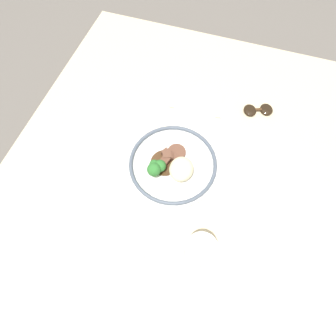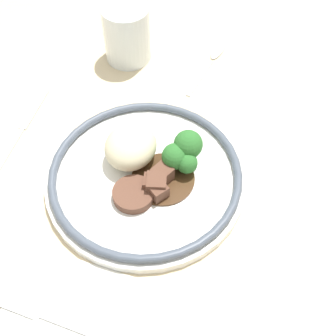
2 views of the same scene
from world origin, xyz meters
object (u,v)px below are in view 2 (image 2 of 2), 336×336
object	(u,v)px
fork	(41,315)
knife	(21,132)
plate	(146,172)
spoon	(213,57)
juice_glass	(127,36)

from	to	relation	value
fork	knife	xyz separation A→B (m)	(0.23, 0.19, -0.00)
plate	spoon	xyz separation A→B (m)	(0.29, 0.00, -0.02)
knife	juice_glass	bearing A→B (deg)	-26.78
juice_glass	fork	xyz separation A→B (m)	(-0.46, -0.12, -0.04)
fork	plate	bearing A→B (deg)	-100.99
spoon	juice_glass	bearing A→B (deg)	114.80
juice_glass	spoon	bearing A→B (deg)	-67.77
fork	juice_glass	bearing A→B (deg)	-79.79
knife	spoon	bearing A→B (deg)	-45.70
fork	spoon	xyz separation A→B (m)	(0.52, -0.02, -0.00)
knife	spoon	distance (m)	0.36
fork	spoon	distance (m)	0.52
juice_glass	plate	bearing A→B (deg)	-147.69
juice_glass	fork	size ratio (longest dim) A/B	0.54
spoon	knife	bearing A→B (deg)	145.70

